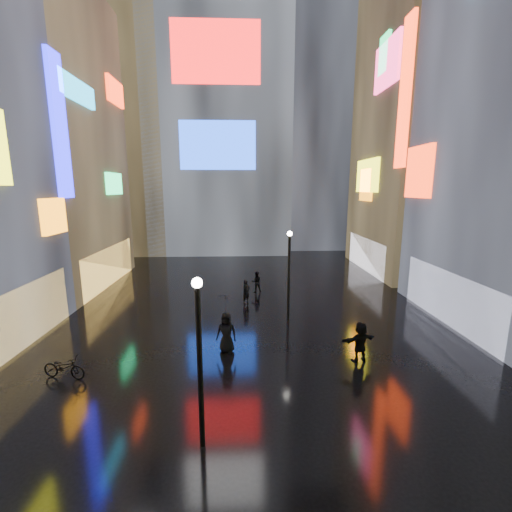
{
  "coord_description": "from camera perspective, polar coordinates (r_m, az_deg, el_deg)",
  "views": [
    {
      "loc": [
        -0.55,
        -0.92,
        7.58
      ],
      "look_at": [
        0.0,
        12.0,
        5.0
      ],
      "focal_mm": 24.0,
      "sensor_mm": 36.0,
      "label": 1
    }
  ],
  "objects": [
    {
      "name": "building_right_far",
      "position": [
        35.64,
        27.09,
        20.45
      ],
      "size": [
        10.28,
        12.0,
        28.0
      ],
      "color": "black",
      "rests_on": "ground"
    },
    {
      "name": "umbrella_2",
      "position": [
        15.85,
        -5.04,
        -7.96
      ],
      "size": [
        1.05,
        1.04,
        0.89
      ],
      "primitive_type": "imported",
      "rotation": [
        0.0,
        0.0,
        1.5
      ],
      "color": "black",
      "rests_on": "pedestrian_4"
    },
    {
      "name": "building_left_far",
      "position": [
        31.22,
        -33.43,
        15.74
      ],
      "size": [
        10.28,
        12.0,
        22.0
      ],
      "color": "black",
      "rests_on": "ground"
    },
    {
      "name": "pedestrian_5",
      "position": [
        16.24,
        16.96,
        -13.51
      ],
      "size": [
        1.76,
        0.99,
        1.81
      ],
      "primitive_type": "imported",
      "rotation": [
        0.0,
        0.0,
        3.43
      ],
      "color": "black",
      "rests_on": "ground"
    },
    {
      "name": "bicycle",
      "position": [
        16.44,
        -29.35,
        -15.86
      ],
      "size": [
        1.91,
        0.99,
        0.95
      ],
      "primitive_type": "imported",
      "rotation": [
        0.0,
        0.0,
        1.37
      ],
      "color": "black",
      "rests_on": "ground"
    },
    {
      "name": "tower_flank_left",
      "position": [
        45.31,
        -20.67,
        17.46
      ],
      "size": [
        10.0,
        10.0,
        26.0
      ],
      "primitive_type": "cube",
      "color": "black",
      "rests_on": "ground"
    },
    {
      "name": "pedestrian_4",
      "position": [
        16.37,
        -4.95,
        -12.61
      ],
      "size": [
        1.05,
        0.8,
        1.92
      ],
      "primitive_type": "imported",
      "rotation": [
        0.0,
        0.0,
        -0.22
      ],
      "color": "black",
      "rests_on": "ground"
    },
    {
      "name": "tower_flank_right",
      "position": [
        48.8,
        9.63,
        22.26
      ],
      "size": [
        12.0,
        12.0,
        34.0
      ],
      "primitive_type": "cube",
      "color": "black",
      "rests_on": "ground"
    },
    {
      "name": "tower_main",
      "position": [
        46.93,
        -6.01,
        27.85
      ],
      "size": [
        16.0,
        14.2,
        42.0
      ],
      "color": "black",
      "rests_on": "ground"
    },
    {
      "name": "ground",
      "position": [
        22.26,
        -0.88,
        -8.63
      ],
      "size": [
        140.0,
        140.0,
        0.0
      ],
      "primitive_type": "plane",
      "color": "black",
      "rests_on": "ground"
    },
    {
      "name": "pedestrian_7",
      "position": [
        25.29,
        0.06,
        -4.34
      ],
      "size": [
        0.83,
        0.69,
        1.54
      ],
      "primitive_type": "imported",
      "rotation": [
        0.0,
        0.0,
        3.29
      ],
      "color": "black",
      "rests_on": "ground"
    },
    {
      "name": "lamp_near",
      "position": [
        10.21,
        -9.39,
        -15.89
      ],
      "size": [
        0.3,
        0.3,
        5.2
      ],
      "color": "black",
      "rests_on": "ground"
    },
    {
      "name": "pedestrian_6",
      "position": [
        22.75,
        -1.64,
        -6.06
      ],
      "size": [
        0.7,
        0.67,
        1.61
      ],
      "primitive_type": "imported",
      "rotation": [
        0.0,
        0.0,
        0.71
      ],
      "color": "black",
      "rests_on": "ground"
    },
    {
      "name": "lamp_far",
      "position": [
        19.8,
        5.52,
        -2.32
      ],
      "size": [
        0.3,
        0.3,
        5.2
      ],
      "color": "black",
      "rests_on": "ground"
    }
  ]
}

